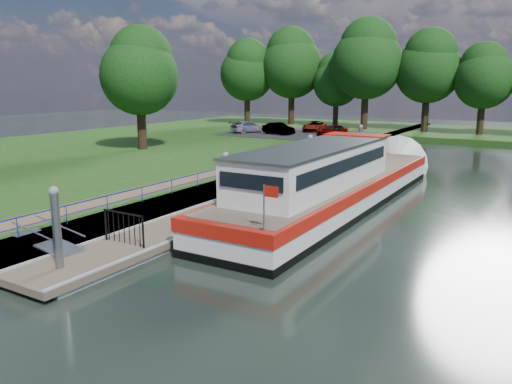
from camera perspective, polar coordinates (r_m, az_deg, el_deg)
The scene contains 17 objects.
ground at distance 16.99m, azimuth -20.03°, elevation -8.87°, with size 160.00×160.00×0.00m, color black.
riverbank at distance 39.75m, azimuth -19.85°, elevation 3.50°, with size 32.00×90.00×0.78m, color #1B3F12.
bank_edge at distance 29.56m, azimuth -0.43°, elevation 1.46°, with size 1.10×90.00×0.78m, color #473D2D.
footpath at distance 25.11m, azimuth -12.44°, elevation 0.20°, with size 1.60×40.00×0.05m, color brown.
carpark at distance 53.53m, azimuth 4.71°, elevation 6.69°, with size 14.00×12.00×0.06m, color black.
blue_fence at distance 20.48m, azimuth -18.70°, elevation -1.39°, with size 0.04×18.04×0.72m.
pontoon at distance 26.65m, azimuth 2.01°, elevation -0.19°, with size 2.50×30.00×0.56m.
mooring_piles at distance 26.43m, azimuth 2.03°, elevation 2.13°, with size 0.30×27.30×3.55m.
gangway at distance 18.49m, azimuth -22.62°, elevation -5.33°, with size 2.58×1.00×0.92m.
gate_panel at distance 18.01m, azimuth -14.89°, elevation -3.50°, with size 1.85×0.05×1.15m.
barge at distance 25.21m, azimuth 9.49°, elevation 1.03°, with size 4.36×21.15×4.78m.
horizon_trees at distance 60.20m, azimuth 17.82°, elevation 13.58°, with size 54.38×10.03×12.87m.
bank_tree_a at distance 41.35m, azimuth -13.13°, elevation 13.45°, with size 6.12×6.12×9.72m.
car_a at distance 50.02m, azimuth 8.74°, elevation 6.94°, with size 1.42×3.53×1.20m, color #999999.
car_b at distance 52.00m, azimuth 2.59°, elevation 7.26°, with size 1.27×3.64×1.20m, color #999999.
car_c at distance 54.06m, azimuth -0.87°, elevation 7.46°, with size 1.68×4.13×1.20m, color #999999.
car_d at distance 55.72m, azimuth 6.72°, elevation 7.48°, with size 1.87×4.06×1.13m, color #999999.
Camera 1 is at (12.58, -9.79, 5.89)m, focal length 35.00 mm.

